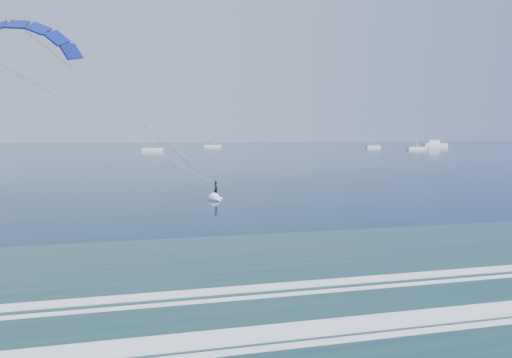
{
  "coord_description": "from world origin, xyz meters",
  "views": [
    {
      "loc": [
        -9.75,
        -7.07,
        5.85
      ],
      "look_at": [
        -1.49,
        27.68,
        2.52
      ],
      "focal_mm": 32.0,
      "sensor_mm": 36.0,
      "label": 1
    }
  ],
  "objects": [
    {
      "name": "sailboat_3",
      "position": [
        102.84,
        206.77,
        0.67
      ],
      "size": [
        7.55,
        2.4,
        10.46
      ],
      "color": "silver",
      "rests_on": "ground"
    },
    {
      "name": "sailboat_2",
      "position": [
        25.1,
        244.86,
        0.69
      ],
      "size": [
        9.56,
        2.4,
        12.88
      ],
      "color": "silver",
      "rests_on": "ground"
    },
    {
      "name": "sailboat_1",
      "position": [
        -8.0,
        181.19,
        0.68
      ],
      "size": [
        8.13,
        2.4,
        11.36
      ],
      "color": "silver",
      "rests_on": "ground"
    },
    {
      "name": "kitesurfer_rig",
      "position": [
        -11.05,
        31.3,
        7.52
      ],
      "size": [
        20.77,
        10.0,
        14.99
      ],
      "color": "#B0E61B",
      "rests_on": "ground"
    },
    {
      "name": "motor_yacht",
      "position": [
        145.67,
        217.33,
        1.56
      ],
      "size": [
        14.31,
        3.82,
        6.01
      ],
      "color": "silver",
      "rests_on": "ground"
    },
    {
      "name": "sailboat_4",
      "position": [
        108.3,
        176.61,
        0.68
      ],
      "size": [
        8.72,
        2.4,
        11.82
      ],
      "color": "silver",
      "rests_on": "ground"
    }
  ]
}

